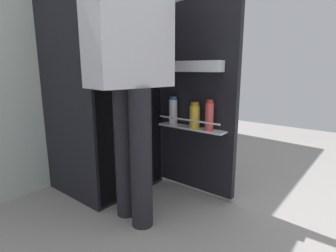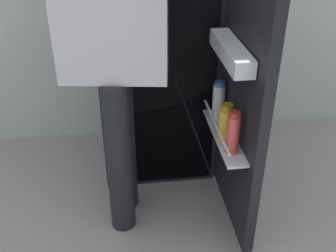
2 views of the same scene
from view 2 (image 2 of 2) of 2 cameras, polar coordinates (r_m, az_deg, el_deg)
ground_plane at (r=2.18m, az=-0.18°, el=-12.01°), size 6.15×6.15×0.00m
refrigerator at (r=2.19m, az=-1.27°, el=14.42°), size 0.66×1.19×1.73m
person at (r=1.70m, az=-7.38°, el=11.91°), size 0.54×0.78×1.57m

